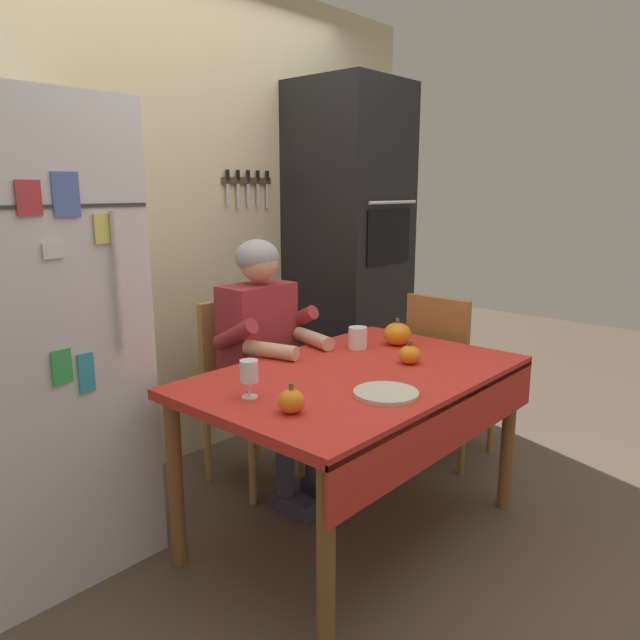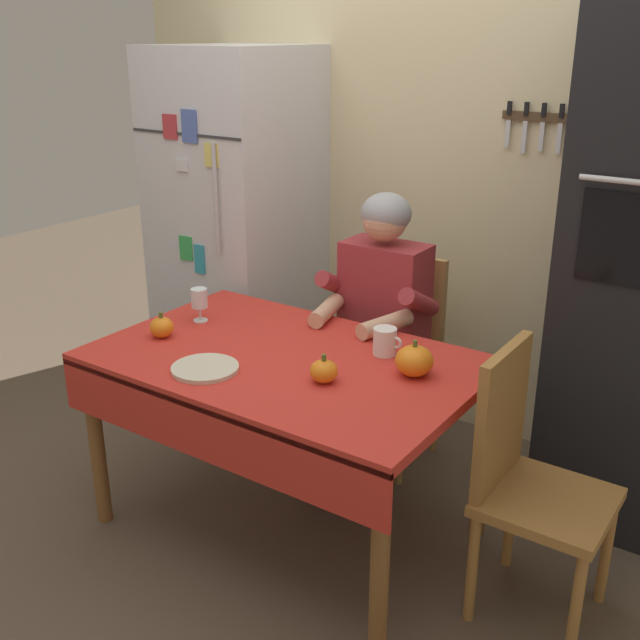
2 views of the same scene
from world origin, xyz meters
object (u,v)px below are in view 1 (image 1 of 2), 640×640
at_px(seated_person, 268,346).
at_px(pumpkin_small, 397,334).
at_px(chair_right_side, 445,371).
at_px(refrigerator, 28,342).
at_px(pumpkin_medium, 410,355).
at_px(wine_glass, 249,373).
at_px(wall_oven, 349,258).
at_px(pumpkin_large, 291,401).
at_px(chair_behind_person, 243,382).
at_px(dining_table, 361,392).
at_px(serving_tray, 386,393).
at_px(coffee_mug, 358,338).

bearing_deg(seated_person, pumpkin_small, -47.45).
height_order(seated_person, chair_right_side, seated_person).
relative_size(refrigerator, pumpkin_small, 13.48).
bearing_deg(refrigerator, pumpkin_medium, -39.00).
height_order(wine_glass, pumpkin_small, wine_glass).
relative_size(wall_oven, pumpkin_large, 20.28).
xyz_separation_m(chair_behind_person, chair_right_side, (0.86, -0.67, 0.00)).
height_order(wall_oven, pumpkin_large, wall_oven).
bearing_deg(seated_person, pumpkin_medium, -74.07).
xyz_separation_m(chair_right_side, pumpkin_small, (-0.44, 0.02, 0.28)).
bearing_deg(chair_right_side, dining_table, -172.29).
xyz_separation_m(refrigerator, dining_table, (0.95, -0.88, -0.24)).
height_order(wall_oven, seated_person, wall_oven).
height_order(wine_glass, serving_tray, wine_glass).
relative_size(refrigerator, pumpkin_large, 17.38).
bearing_deg(pumpkin_large, dining_table, 10.95).
xyz_separation_m(seated_person, pumpkin_medium, (0.19, -0.68, 0.04)).
relative_size(wine_glass, pumpkin_medium, 1.38).
bearing_deg(serving_tray, wall_oven, 43.79).
distance_m(coffee_mug, pumpkin_small, 0.20).
xyz_separation_m(chair_right_side, coffee_mug, (-0.61, 0.13, 0.28)).
bearing_deg(refrigerator, dining_table, -42.91).
relative_size(refrigerator, dining_table, 1.29).
bearing_deg(wine_glass, chair_right_side, 0.29).
xyz_separation_m(wall_oven, pumpkin_medium, (-0.81, -1.00, -0.27)).
bearing_deg(pumpkin_small, wall_oven, 53.08).
relative_size(pumpkin_medium, serving_tray, 0.43).
distance_m(chair_right_side, pumpkin_small, 0.52).
distance_m(wall_oven, chair_behind_person, 1.15).
height_order(chair_right_side, coffee_mug, chair_right_side).
height_order(coffee_mug, pumpkin_large, pumpkin_large).
relative_size(seated_person, serving_tray, 5.21).
distance_m(coffee_mug, wine_glass, 0.81).
bearing_deg(pumpkin_small, chair_right_side, -2.89).
height_order(dining_table, chair_right_side, chair_right_side).
height_order(seated_person, serving_tray, seated_person).
bearing_deg(pumpkin_small, coffee_mug, 149.42).
bearing_deg(pumpkin_medium, chair_behind_person, 102.60).
bearing_deg(chair_right_side, coffee_mug, 168.41).
relative_size(refrigerator, chair_behind_person, 1.94).
height_order(pumpkin_large, pumpkin_small, pumpkin_small).
relative_size(seated_person, chair_right_side, 1.34).
bearing_deg(pumpkin_large, wine_glass, 89.01).
xyz_separation_m(refrigerator, seated_person, (0.99, -0.28, -0.16)).
bearing_deg(serving_tray, refrigerator, 125.20).
xyz_separation_m(pumpkin_large, pumpkin_small, (0.98, 0.24, 0.01)).
height_order(coffee_mug, serving_tray, coffee_mug).
bearing_deg(refrigerator, pumpkin_small, -27.58).
relative_size(dining_table, chair_right_side, 1.51).
relative_size(chair_right_side, pumpkin_large, 8.98).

